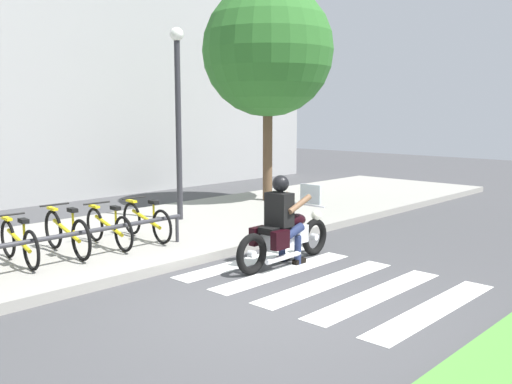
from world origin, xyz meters
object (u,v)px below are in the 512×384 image
object	(u,v)px
bike_rack	(36,242)
street_lamp	(178,107)
bicycle_3	(19,242)
bicycle_6	(146,221)
bicycle_5	(109,227)
tree_near_rack	(268,51)
rider	(283,214)
motorcycle	(286,236)
bicycle_4	(66,233)

from	to	relation	value
bike_rack	street_lamp	size ratio (longest dim) A/B	1.26
bicycle_3	bike_rack	distance (m)	0.56
bicycle_6	bicycle_3	bearing A→B (deg)	-180.00
bicycle_3	bicycle_5	xyz separation A→B (m)	(1.52, 0.00, -0.00)
bicycle_3	bicycle_6	size ratio (longest dim) A/B	0.96
bike_rack	tree_near_rack	xyz separation A→B (m)	(7.06, 2.00, 3.31)
bicycle_6	tree_near_rack	bearing A→B (deg)	16.85
bicycle_6	bike_rack	xyz separation A→B (m)	(-2.28, -0.55, 0.09)
bike_rack	bicycle_6	bearing A→B (deg)	13.71
rider	bike_rack	size ratio (longest dim) A/B	0.28
motorcycle	bicycle_4	world-z (taller)	motorcycle
motorcycle	bicycle_3	distance (m)	4.02
motorcycle	street_lamp	distance (m)	4.16
bicycle_4	bicycle_3	bearing A→B (deg)	179.93
bicycle_3	street_lamp	xyz separation A→B (m)	(3.88, 1.05, 2.01)
bicycle_5	street_lamp	world-z (taller)	street_lamp
bicycle_4	tree_near_rack	world-z (taller)	tree_near_rack
bicycle_4	bicycle_5	world-z (taller)	bicycle_4
bicycle_4	street_lamp	size ratio (longest dim) A/B	0.41
bicycle_3	street_lamp	world-z (taller)	street_lamp
bicycle_6	bike_rack	bearing A→B (deg)	-166.29
street_lamp	rider	bearing A→B (deg)	-102.94
bicycle_4	bicycle_6	distance (m)	1.52
motorcycle	tree_near_rack	world-z (taller)	tree_near_rack
bicycle_3	bike_rack	xyz separation A→B (m)	(-0.00, -0.55, 0.09)
motorcycle	bicycle_4	bearing A→B (deg)	133.66
rider	bicycle_5	world-z (taller)	rider
bicycle_5	tree_near_rack	xyz separation A→B (m)	(5.55, 1.45, 3.41)
bicycle_6	rider	bearing A→B (deg)	-72.40
rider	bicycle_3	xyz separation A→B (m)	(-3.07, 2.50, -0.34)
bike_rack	tree_near_rack	bearing A→B (deg)	15.85
bicycle_5	tree_near_rack	distance (m)	6.67
bicycle_3	street_lamp	size ratio (longest dim) A/B	0.38
rider	bicycle_3	size ratio (longest dim) A/B	0.92
rider	tree_near_rack	bearing A→B (deg)	44.70
bicycle_5	rider	bearing A→B (deg)	-58.19
rider	bicycle_6	bearing A→B (deg)	107.60
motorcycle	bicycle_6	bearing A→B (deg)	109.20
bicycle_4	bike_rack	xyz separation A→B (m)	(-0.76, -0.55, 0.07)
motorcycle	rider	world-z (taller)	rider
bicycle_6	street_lamp	world-z (taller)	street_lamp
motorcycle	bike_rack	size ratio (longest dim) A/B	0.42
bicycle_3	tree_near_rack	world-z (taller)	tree_near_rack
bicycle_5	street_lamp	bearing A→B (deg)	23.90
bicycle_5	bicycle_3	bearing A→B (deg)	-179.99
motorcycle	tree_near_rack	distance (m)	6.54
bike_rack	bicycle_4	bearing A→B (deg)	36.14
tree_near_rack	bike_rack	bearing A→B (deg)	-164.15
bicycle_3	street_lamp	bearing A→B (deg)	15.12
tree_near_rack	street_lamp	bearing A→B (deg)	-172.83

